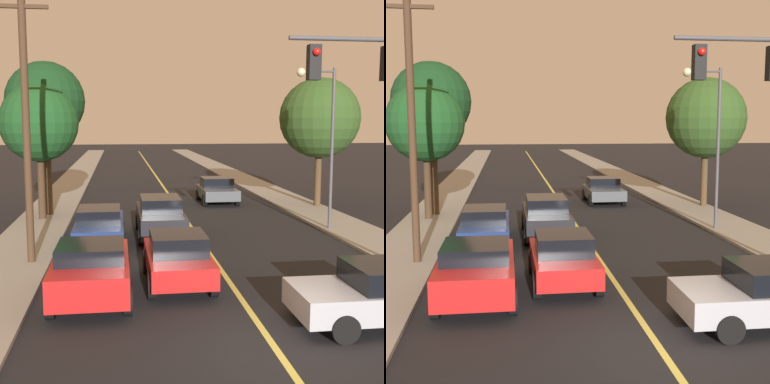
% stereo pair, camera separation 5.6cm
% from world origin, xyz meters
% --- Properties ---
extents(ground_plane, '(200.00, 200.00, 0.00)m').
position_xyz_m(ground_plane, '(0.00, 0.00, 0.00)').
color(ground_plane, black).
extents(road_surface, '(10.78, 80.00, 0.01)m').
position_xyz_m(road_surface, '(0.00, 36.00, 0.01)').
color(road_surface, black).
rests_on(road_surface, ground).
extents(sidewalk_left, '(2.50, 80.00, 0.12)m').
position_xyz_m(sidewalk_left, '(-6.64, 36.00, 0.06)').
color(sidewalk_left, gray).
rests_on(sidewalk_left, ground).
extents(sidewalk_right, '(2.50, 80.00, 0.12)m').
position_xyz_m(sidewalk_right, '(6.64, 36.00, 0.06)').
color(sidewalk_right, gray).
rests_on(sidewalk_right, ground).
extents(car_near_lane_front, '(1.87, 3.92, 1.51)m').
position_xyz_m(car_near_lane_front, '(-1.51, 4.74, 0.78)').
color(car_near_lane_front, red).
rests_on(car_near_lane_front, ground).
extents(car_near_lane_second, '(1.89, 4.87, 1.65)m').
position_xyz_m(car_near_lane_second, '(-1.51, 11.21, 0.84)').
color(car_near_lane_second, black).
rests_on(car_near_lane_second, ground).
extents(car_outer_lane_front, '(2.04, 4.14, 1.54)m').
position_xyz_m(car_outer_lane_front, '(-3.88, 3.74, 0.82)').
color(car_outer_lane_front, red).
rests_on(car_outer_lane_front, ground).
extents(car_outer_lane_second, '(1.88, 4.51, 1.47)m').
position_xyz_m(car_outer_lane_second, '(-3.88, 9.92, 0.75)').
color(car_outer_lane_second, navy).
rests_on(car_outer_lane_second, ground).
extents(car_far_oncoming, '(2.06, 3.81, 1.45)m').
position_xyz_m(car_far_oncoming, '(2.42, 19.87, 0.74)').
color(car_far_oncoming, '#474C51').
rests_on(car_far_oncoming, ground).
extents(car_crossing_right, '(4.17, 2.05, 1.42)m').
position_xyz_m(car_crossing_right, '(2.85, 1.10, 0.73)').
color(car_crossing_right, '#A5A8B2').
rests_on(car_crossing_right, ground).
extents(streetlamp_right, '(1.67, 0.36, 6.71)m').
position_xyz_m(streetlamp_right, '(5.34, 11.40, 4.44)').
color(streetlamp_right, '#47474C').
rests_on(streetlamp_right, ground).
extents(utility_pole_left, '(1.60, 0.24, 8.60)m').
position_xyz_m(utility_pole_left, '(-5.99, 7.43, 4.59)').
color(utility_pole_left, '#422D1E').
rests_on(utility_pole_left, ground).
extents(tree_left_near, '(3.78, 3.78, 7.37)m').
position_xyz_m(tree_left_near, '(-6.57, 16.59, 5.56)').
color(tree_left_near, '#4C3823').
rests_on(tree_left_near, ground).
extents(tree_left_far, '(3.59, 3.59, 6.27)m').
position_xyz_m(tree_left_far, '(-6.71, 15.35, 4.57)').
color(tree_left_far, '#3D2B1C').
rests_on(tree_left_far, ground).
extents(tree_right_near, '(4.25, 4.25, 6.83)m').
position_xyz_m(tree_right_near, '(7.49, 17.40, 4.81)').
color(tree_right_near, '#4C3823').
rests_on(tree_right_near, ground).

